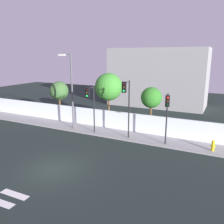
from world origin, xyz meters
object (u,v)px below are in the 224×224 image
(traffic_light_right, at_px, (126,98))
(fire_hydrant, at_px, (213,145))
(roadside_tree_midright, at_px, (151,98))
(traffic_light_left, at_px, (90,100))
(street_lamp_curbside, at_px, (71,86))
(roadside_tree_leftmost, at_px, (59,91))
(traffic_light_center, at_px, (167,109))
(roadside_tree_midleft, at_px, (109,87))

(traffic_light_right, xyz_separation_m, fire_hydrant, (7.04, 0.79, -3.30))
(roadside_tree_midright, bearing_deg, traffic_light_left, -139.46)
(street_lamp_curbside, height_order, roadside_tree_midright, street_lamp_curbside)
(traffic_light_left, xyz_separation_m, street_lamp_curbside, (-2.56, 0.57, 1.09))
(roadside_tree_leftmost, distance_m, roadside_tree_midright, 11.34)
(traffic_light_right, distance_m, fire_hydrant, 7.81)
(traffic_light_right, relative_size, street_lamp_curbside, 0.70)
(traffic_light_right, height_order, roadside_tree_midright, traffic_light_right)
(traffic_light_left, height_order, traffic_light_center, traffic_light_left)
(roadside_tree_midleft, bearing_deg, roadside_tree_midright, 0.00)
(fire_hydrant, bearing_deg, traffic_light_right, -173.60)
(traffic_light_center, distance_m, fire_hydrant, 4.52)
(roadside_tree_midleft, bearing_deg, traffic_light_left, -88.14)
(traffic_light_left, relative_size, traffic_light_right, 0.87)
(traffic_light_right, distance_m, roadside_tree_midright, 4.04)
(traffic_light_left, xyz_separation_m, traffic_light_center, (7.03, 0.12, -0.15))
(traffic_light_left, bearing_deg, roadside_tree_midleft, 91.86)
(fire_hydrant, height_order, roadside_tree_leftmost, roadside_tree_leftmost)
(roadside_tree_leftmost, height_order, roadside_tree_midright, roadside_tree_leftmost)
(street_lamp_curbside, height_order, fire_hydrant, street_lamp_curbside)
(street_lamp_curbside, xyz_separation_m, roadside_tree_midleft, (2.43, 3.34, -0.36))
(traffic_light_center, xyz_separation_m, roadside_tree_leftmost, (-13.81, 3.78, 0.02))
(traffic_light_center, relative_size, street_lamp_curbside, 0.58)
(traffic_light_left, bearing_deg, traffic_light_center, 1.02)
(traffic_light_left, xyz_separation_m, roadside_tree_leftmost, (-6.78, 3.90, -0.13))
(street_lamp_curbside, distance_m, roadside_tree_leftmost, 5.52)
(traffic_light_left, distance_m, traffic_light_right, 3.60)
(fire_hydrant, bearing_deg, traffic_light_left, -175.61)
(traffic_light_center, relative_size, roadside_tree_leftmost, 0.97)
(traffic_light_right, bearing_deg, traffic_light_center, 1.65)
(roadside_tree_leftmost, distance_m, roadside_tree_midleft, 6.71)
(roadside_tree_leftmost, bearing_deg, fire_hydrant, -10.08)
(traffic_light_center, relative_size, roadside_tree_midleft, 0.76)
(traffic_light_left, relative_size, fire_hydrant, 5.23)
(roadside_tree_leftmost, bearing_deg, street_lamp_curbside, -38.33)
(traffic_light_left, xyz_separation_m, traffic_light_right, (3.57, 0.02, 0.47))
(street_lamp_curbside, distance_m, fire_hydrant, 13.74)
(traffic_light_right, bearing_deg, roadside_tree_midleft, 133.63)
(traffic_light_left, height_order, traffic_light_right, traffic_light_right)
(traffic_light_right, relative_size, roadside_tree_midright, 1.17)
(roadside_tree_midright, bearing_deg, roadside_tree_midleft, -180.00)
(traffic_light_center, relative_size, fire_hydrant, 5.00)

